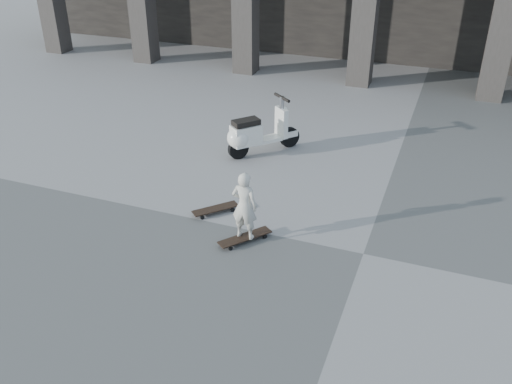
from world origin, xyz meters
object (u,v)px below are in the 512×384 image
(scooter, at_px, (252,135))
(child, at_px, (245,206))
(longboard, at_px, (245,237))
(skateboard_spare, at_px, (215,209))

(scooter, bearing_deg, child, -120.56)
(child, height_order, scooter, child)
(longboard, distance_m, scooter, 3.32)
(longboard, height_order, child, child)
(scooter, bearing_deg, skateboard_spare, -133.58)
(skateboard_spare, height_order, child, child)
(longboard, bearing_deg, scooter, 56.61)
(skateboard_spare, bearing_deg, longboard, -86.04)
(longboard, bearing_deg, child, -48.91)
(longboard, xyz_separation_m, scooter, (-1.08, 3.11, 0.40))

